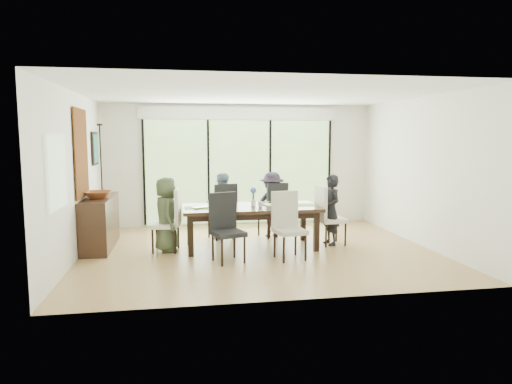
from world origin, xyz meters
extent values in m
cube|color=olive|center=(0.00, 0.00, -0.01)|extent=(6.00, 5.00, 0.01)
cube|color=white|center=(0.00, 0.00, 2.71)|extent=(6.00, 5.00, 0.01)
cube|color=silver|center=(0.00, 2.51, 1.35)|extent=(6.00, 0.02, 2.70)
cube|color=beige|center=(0.00, -2.51, 1.35)|extent=(6.00, 0.02, 2.70)
cube|color=silver|center=(-3.01, 0.00, 1.35)|extent=(0.02, 5.00, 2.70)
cube|color=beige|center=(3.01, 0.00, 1.35)|extent=(0.02, 5.00, 2.70)
cube|color=#598C3F|center=(0.00, 2.47, 1.20)|extent=(4.20, 0.02, 2.30)
cube|color=white|center=(0.00, 2.46, 2.50)|extent=(4.40, 0.06, 0.28)
cube|color=black|center=(-2.10, 2.46, 1.20)|extent=(0.05, 0.04, 2.30)
cube|color=black|center=(-0.70, 2.46, 1.20)|extent=(0.05, 0.04, 2.30)
cube|color=black|center=(0.70, 2.46, 1.20)|extent=(0.05, 0.04, 2.30)
cube|color=black|center=(2.10, 2.46, 1.20)|extent=(0.05, 0.04, 2.30)
cube|color=#8CAD7F|center=(-2.97, -1.20, 1.50)|extent=(0.02, 0.90, 1.00)
cube|color=brown|center=(0.00, 3.40, -0.05)|extent=(6.00, 1.80, 0.10)
cube|color=brown|center=(0.00, 4.20, 0.55)|extent=(6.00, 0.08, 0.06)
sphere|color=#14380F|center=(-1.80, 5.20, 1.44)|extent=(3.20, 3.20, 3.20)
sphere|color=#14380F|center=(0.40, 5.80, 1.80)|extent=(4.00, 4.00, 4.00)
sphere|color=#14380F|center=(2.20, 5.00, 1.26)|extent=(2.80, 2.80, 2.80)
sphere|color=#14380F|center=(-0.60, 6.50, 1.62)|extent=(3.60, 3.60, 3.60)
cube|color=black|center=(-0.10, 0.21, 0.72)|extent=(2.40, 1.10, 0.06)
cube|color=black|center=(-0.10, 0.21, 0.63)|extent=(2.20, 0.90, 0.10)
cube|color=black|center=(-1.18, -0.22, 0.35)|extent=(0.09, 0.09, 0.69)
cube|color=black|center=(0.98, -0.22, 0.35)|extent=(0.09, 0.09, 0.69)
cube|color=black|center=(-1.18, 0.64, 0.35)|extent=(0.09, 0.09, 0.69)
cube|color=black|center=(0.98, 0.64, 0.35)|extent=(0.09, 0.09, 0.69)
imported|color=#3E4B32|center=(-1.58, 0.21, 0.65)|extent=(0.44, 0.64, 1.29)
imported|color=black|center=(1.38, 0.21, 0.65)|extent=(0.49, 0.66, 1.29)
imported|color=#7E9EB7|center=(-0.55, 1.04, 0.65)|extent=(0.62, 0.40, 1.29)
imported|color=#261D2C|center=(0.45, 1.04, 0.65)|extent=(0.61, 0.39, 1.29)
cube|color=#74AD3D|center=(-1.05, 0.21, 0.75)|extent=(0.44, 0.32, 0.01)
cube|color=#75A73B|center=(0.85, 0.21, 0.75)|extent=(0.44, 0.32, 0.01)
cube|color=#8AA33A|center=(-0.55, 0.61, 0.75)|extent=(0.44, 0.32, 0.01)
cube|color=#7CAE3E|center=(0.45, 0.61, 0.75)|extent=(0.44, 0.32, 0.01)
cube|color=white|center=(-0.65, -0.09, 0.75)|extent=(0.44, 0.32, 0.01)
cube|color=black|center=(-0.45, 0.56, 0.76)|extent=(0.26, 0.18, 0.01)
cube|color=black|center=(0.40, 0.56, 0.76)|extent=(0.24, 0.17, 0.01)
cube|color=white|center=(0.60, 0.16, 0.75)|extent=(0.30, 0.22, 0.00)
cube|color=white|center=(-0.65, -0.09, 0.77)|extent=(0.26, 0.26, 0.02)
cube|color=orange|center=(-0.65, -0.09, 0.79)|extent=(0.20, 0.20, 0.01)
cylinder|color=silver|center=(-0.05, 0.26, 0.81)|extent=(0.08, 0.08, 0.12)
cylinder|color=#337226|center=(-0.05, 0.26, 0.93)|extent=(0.04, 0.04, 0.16)
sphere|color=#5061C8|center=(-0.05, 0.26, 1.03)|extent=(0.11, 0.11, 0.11)
imported|color=silver|center=(-0.95, 0.11, 0.76)|extent=(0.39, 0.35, 0.03)
imported|color=white|center=(-0.80, 0.36, 0.80)|extent=(0.18, 0.18, 0.10)
imported|color=white|center=(0.05, 0.11, 0.80)|extent=(0.13, 0.13, 0.09)
imported|color=white|center=(0.70, 0.31, 0.80)|extent=(0.16, 0.16, 0.10)
imported|color=white|center=(0.15, 0.26, 0.76)|extent=(0.23, 0.27, 0.02)
cube|color=black|center=(-2.76, 0.70, 0.46)|extent=(0.46, 1.62, 0.91)
imported|color=brown|center=(-2.76, 0.60, 0.97)|extent=(0.48, 0.48, 0.12)
cylinder|color=black|center=(-2.76, 1.05, 0.93)|extent=(0.10, 0.10, 0.04)
cylinder|color=black|center=(-2.76, 1.05, 1.57)|extent=(0.02, 0.02, 1.26)
cylinder|color=black|center=(-2.76, 1.05, 2.20)|extent=(0.10, 0.10, 0.03)
cylinder|color=silver|center=(-2.76, 1.05, 2.26)|extent=(0.04, 0.04, 0.10)
cube|color=brown|center=(-2.97, 0.40, 1.70)|extent=(0.02, 1.00, 1.50)
cube|color=black|center=(-2.97, 1.70, 1.75)|extent=(0.03, 0.55, 0.65)
cube|color=#1C5B56|center=(-2.95, 1.70, 1.75)|extent=(0.01, 0.45, 0.55)
camera|label=1|loc=(-1.34, -7.69, 1.97)|focal=32.00mm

